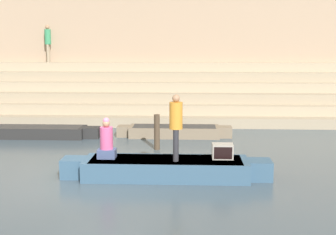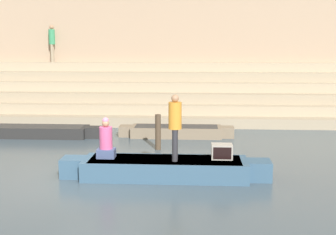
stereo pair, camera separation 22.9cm
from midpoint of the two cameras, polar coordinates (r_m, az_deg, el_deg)
ground_plane at (r=12.34m, az=-9.22°, el=-7.46°), size 120.00×120.00×0.00m
ghat_steps at (r=21.59m, az=-4.06°, el=2.32°), size 36.00×4.01×2.51m
back_wall at (r=23.46m, az=-3.56°, el=9.53°), size 34.20×1.28×7.29m
rowboat_main at (r=12.24m, az=-0.79°, el=-6.17°), size 5.45×1.32×0.50m
person_standing at (r=11.86m, az=0.42°, el=-0.63°), size 0.33×0.33×1.70m
person_rowing at (r=12.33m, az=-8.03°, el=-2.97°), size 0.47×0.37×1.07m
tv_set at (r=12.28m, az=6.14°, el=-4.11°), size 0.54×0.41×0.39m
moored_boat_shore at (r=18.05m, az=-16.53°, el=-1.66°), size 4.98×1.01×0.40m
moored_boat_distant at (r=17.40m, az=0.40°, el=-1.67°), size 4.25×1.01×0.40m
mooring_post at (r=15.31m, az=-1.79°, el=-1.79°), size 0.19×0.19×1.17m
person_on_steps at (r=23.43m, az=-14.71°, el=9.06°), size 0.30×0.30×1.77m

